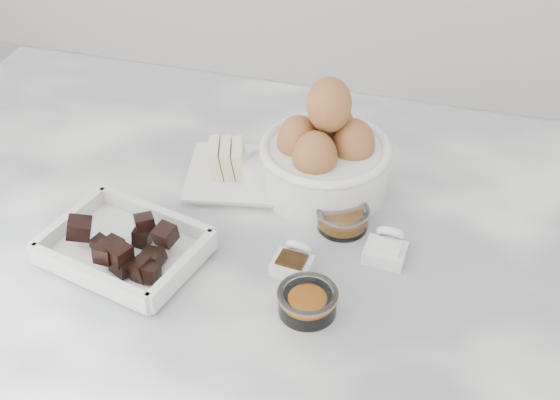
# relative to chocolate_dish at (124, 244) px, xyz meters

# --- Properties ---
(marble_slab) EXTENTS (1.20, 0.80, 0.04)m
(marble_slab) POSITION_rel_chocolate_dish_xyz_m (0.16, 0.09, -0.04)
(marble_slab) COLOR white
(marble_slab) RESTS_ON cabinet
(chocolate_dish) EXTENTS (0.23, 0.19, 0.05)m
(chocolate_dish) POSITION_rel_chocolate_dish_xyz_m (0.00, 0.00, 0.00)
(chocolate_dish) COLOR white
(chocolate_dish) RESTS_ON marble_slab
(butter_plate) EXTENTS (0.17, 0.17, 0.06)m
(butter_plate) POSITION_rel_chocolate_dish_xyz_m (0.09, 0.20, -0.00)
(butter_plate) COLOR white
(butter_plate) RESTS_ON marble_slab
(sugar_ramekin) EXTENTS (0.07, 0.07, 0.04)m
(sugar_ramekin) POSITION_rel_chocolate_dish_xyz_m (0.13, 0.20, 0.00)
(sugar_ramekin) COLOR white
(sugar_ramekin) RESTS_ON marble_slab
(egg_bowl) EXTENTS (0.19, 0.19, 0.18)m
(egg_bowl) POSITION_rel_chocolate_dish_xyz_m (0.21, 0.22, 0.04)
(egg_bowl) COLOR white
(egg_bowl) RESTS_ON marble_slab
(honey_bowl) EXTENTS (0.07, 0.07, 0.03)m
(honey_bowl) POSITION_rel_chocolate_dish_xyz_m (0.26, 0.14, -0.01)
(honey_bowl) COLOR white
(honey_bowl) RESTS_ON marble_slab
(zest_bowl) EXTENTS (0.07, 0.07, 0.03)m
(zest_bowl) POSITION_rel_chocolate_dish_xyz_m (0.25, -0.03, -0.00)
(zest_bowl) COLOR white
(zest_bowl) RESTS_ON marble_slab
(vanilla_spoon) EXTENTS (0.05, 0.06, 0.04)m
(vanilla_spoon) POSITION_rel_chocolate_dish_xyz_m (0.22, 0.04, -0.01)
(vanilla_spoon) COLOR white
(vanilla_spoon) RESTS_ON marble_slab
(salt_spoon) EXTENTS (0.06, 0.07, 0.04)m
(salt_spoon) POSITION_rel_chocolate_dish_xyz_m (0.33, 0.10, -0.01)
(salt_spoon) COLOR white
(salt_spoon) RESTS_ON marble_slab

